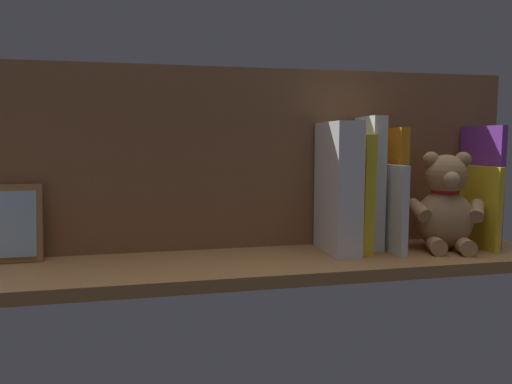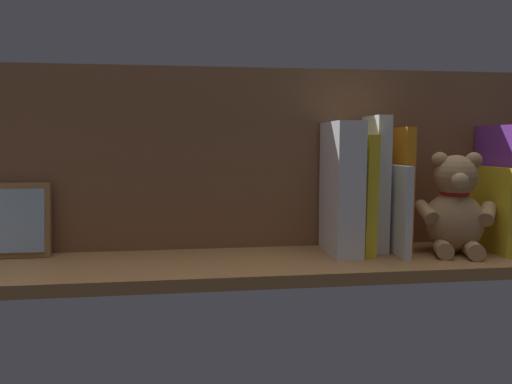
# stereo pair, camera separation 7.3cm
# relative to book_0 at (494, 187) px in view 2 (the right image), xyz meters

# --- Properties ---
(ground_plane) EXTENTS (1.14, 0.24, 0.02)m
(ground_plane) POSITION_rel_book_0_xyz_m (0.49, 0.02, -0.13)
(ground_plane) COLOR #9E6B3D
(shelf_back_panel) EXTENTS (1.14, 0.02, 0.36)m
(shelf_back_panel) POSITION_rel_book_0_xyz_m (0.49, -0.08, 0.06)
(shelf_back_panel) COLOR brown
(shelf_back_panel) RESTS_ON ground_plane
(book_0) EXTENTS (0.01, 0.13, 0.25)m
(book_0) POSITION_rel_book_0_xyz_m (0.00, 0.00, 0.00)
(book_0) COLOR purple
(book_0) RESTS_ON ground_plane
(book_1) EXTENTS (0.02, 0.15, 0.17)m
(book_1) POSITION_rel_book_0_xyz_m (0.02, 0.01, -0.04)
(book_1) COLOR yellow
(book_1) RESTS_ON ground_plane
(teddy_bear) EXTENTS (0.15, 0.15, 0.20)m
(teddy_bear) POSITION_rel_book_0_xyz_m (0.10, 0.03, -0.04)
(teddy_bear) COLOR tan
(teddy_bear) RESTS_ON ground_plane
(book_2) EXTENTS (0.02, 0.09, 0.24)m
(book_2) POSITION_rel_book_0_xyz_m (0.19, -0.02, -0.00)
(book_2) COLOR orange
(book_2) RESTS_ON ground_plane
(book_3) EXTENTS (0.01, 0.14, 0.17)m
(book_3) POSITION_rel_book_0_xyz_m (0.22, 0.01, -0.04)
(book_3) COLOR silver
(book_3) RESTS_ON ground_plane
(book_4) EXTENTS (0.03, 0.09, 0.27)m
(book_4) POSITION_rel_book_0_xyz_m (0.24, -0.02, 0.01)
(book_4) COLOR silver
(book_4) RESTS_ON ground_plane
(book_5) EXTENTS (0.02, 0.12, 0.23)m
(book_5) POSITION_rel_book_0_xyz_m (0.28, -0.00, -0.01)
(book_5) COLOR yellow
(book_5) RESTS_ON ground_plane
(dictionary_thick_white) EXTENTS (0.05, 0.13, 0.25)m
(dictionary_thick_white) POSITION_rel_book_0_xyz_m (0.32, 0.00, 0.00)
(dictionary_thick_white) COLOR white
(dictionary_thick_white) RESTS_ON ground_plane
(picture_frame_leaning) EXTENTS (0.11, 0.03, 0.14)m
(picture_frame_leaning) POSITION_rel_book_0_xyz_m (0.92, -0.04, -0.05)
(picture_frame_leaning) COLOR #9E6B3D
(picture_frame_leaning) RESTS_ON ground_plane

